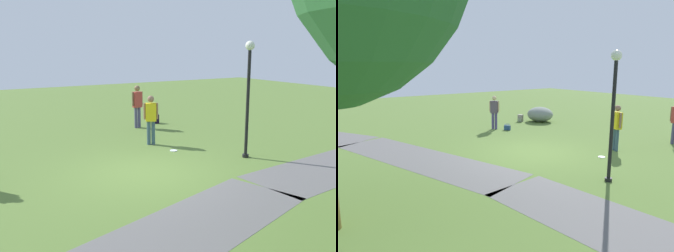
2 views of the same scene
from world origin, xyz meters
TOP-DOWN VIEW (x-y plane):
  - ground_plane at (0.00, 0.00)m, footprint 48.00×48.00m
  - footpath_segment_near at (-6.02, 2.15)m, footprint 8.16×2.81m
  - footpath_segment_mid at (1.79, 3.71)m, footprint 8.24×4.27m
  - lamp_post at (-3.40, 0.23)m, footprint 0.28×0.28m
  - lawn_boulder at (4.75, -4.59)m, footprint 1.85×1.76m
  - woman_with_handbag at (4.50, -1.24)m, footprint 0.43×0.42m
  - man_near_boulder at (-1.58, -2.69)m, footprint 0.48×0.36m
  - handbag_on_grass at (3.93, -1.64)m, footprint 0.37×0.37m
  - backpack_by_boulder at (5.42, -3.67)m, footprint 0.34×0.33m
  - frisbee_on_grass at (-1.82, -1.55)m, footprint 0.25×0.25m

SIDE VIEW (x-z plane):
  - ground_plane at x=0.00m, z-range 0.00..0.00m
  - footpath_segment_near at x=-6.02m, z-range 0.00..0.01m
  - footpath_segment_mid at x=1.79m, z-range 0.00..0.01m
  - frisbee_on_grass at x=-1.82m, z-range 0.00..0.02m
  - handbag_on_grass at x=3.93m, z-range -0.01..0.29m
  - backpack_by_boulder at x=5.42m, z-range -0.01..0.39m
  - lawn_boulder at x=4.75m, z-range 0.00..0.85m
  - woman_with_handbag at x=4.50m, z-range 0.14..1.84m
  - man_near_boulder at x=-1.58m, z-range 0.15..1.89m
  - lamp_post at x=-3.40m, z-range 0.42..4.02m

